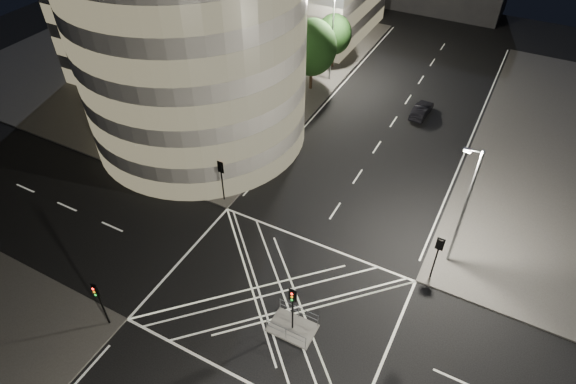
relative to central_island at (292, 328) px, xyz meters
The scene contains 18 objects.
ground 2.50m from the central_island, 143.13° to the left, with size 120.00×120.00×0.00m, color black.
sidewalk_far_left 42.11m from the central_island, 137.41° to the left, with size 42.00×42.00×0.15m, color #494745.
central_island is the anchor object (origin of this frame).
tree_a 17.09m from the central_island, 139.97° to the left, with size 4.69×4.69×7.67m.
tree_b 21.29m from the central_island, 127.15° to the left, with size 4.41×4.41×7.43m.
tree_c 26.20m from the central_island, 119.05° to the left, with size 3.72×3.72×6.96m.
tree_d 31.51m from the central_island, 113.68° to the left, with size 5.34×5.34×7.93m.
tree_e 36.92m from the central_island, 109.92° to the left, with size 4.09×4.09×6.37m.
traffic_signal_fl 13.91m from the central_island, 142.46° to the left, with size 0.55×0.22×4.00m.
traffic_signal_nl 12.36m from the central_island, 153.86° to the right, with size 0.55×0.22×4.00m.
traffic_signal_fr 11.10m from the central_island, 50.67° to the left, with size 0.55×0.22×4.00m.
traffic_signal_island 2.84m from the central_island, ahead, with size 0.55×0.22×4.00m.
street_lamp_left_near 18.52m from the central_island, 130.27° to the left, with size 1.25×0.25×10.00m.
street_lamp_left_far 33.95m from the central_island, 109.95° to the left, with size 1.25×0.25×10.00m.
street_lamp_right_far 13.98m from the central_island, 54.70° to the left, with size 1.25×0.25×10.00m.
railing_island_south 1.10m from the central_island, 90.00° to the right, with size 2.80×0.06×1.10m, color slate.
railing_island_north 1.10m from the central_island, 90.00° to the left, with size 2.80×0.06×1.10m, color slate.
sedan 28.97m from the central_island, 89.74° to the left, with size 1.40×4.01×1.32m, color black.
Camera 1 is at (9.93, -17.13, 27.56)m, focal length 30.00 mm.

